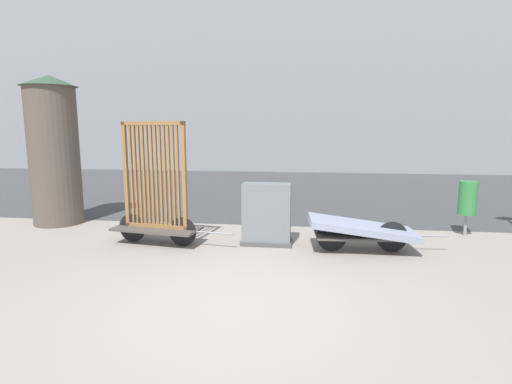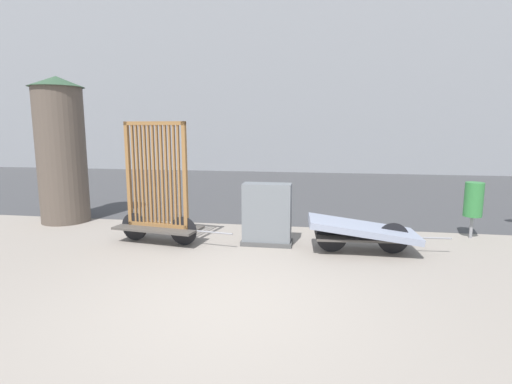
% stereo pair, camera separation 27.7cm
% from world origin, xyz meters
% --- Properties ---
extents(ground_plane, '(60.00, 60.00, 0.00)m').
position_xyz_m(ground_plane, '(0.00, 0.00, 0.00)').
color(ground_plane, gray).
extents(road_strip, '(56.00, 10.89, 0.01)m').
position_xyz_m(road_strip, '(0.00, 9.52, 0.00)').
color(road_strip, '#424244').
rests_on(road_strip, ground_plane).
extents(building_facade, '(48.00, 4.00, 12.07)m').
position_xyz_m(building_facade, '(0.00, 16.96, 6.03)').
color(building_facade, gray).
rests_on(building_facade, ground_plane).
extents(bike_cart_with_bedframe, '(2.36, 0.90, 2.29)m').
position_xyz_m(bike_cart_with_bedframe, '(-1.88, 2.41, 0.82)').
color(bike_cart_with_bedframe, '#4C4742').
rests_on(bike_cart_with_bedframe, ground_plane).
extents(bike_cart_with_mattress, '(2.48, 1.00, 0.62)m').
position_xyz_m(bike_cart_with_mattress, '(1.89, 2.41, 0.39)').
color(bike_cart_with_mattress, '#4C4742').
rests_on(bike_cart_with_mattress, ground_plane).
extents(utility_cabinet, '(0.95, 0.44, 1.16)m').
position_xyz_m(utility_cabinet, '(0.17, 2.63, 0.54)').
color(utility_cabinet, '#4C4C4C').
rests_on(utility_cabinet, ground_plane).
extents(trash_bin, '(0.35, 0.35, 1.12)m').
position_xyz_m(trash_bin, '(4.12, 3.72, 0.77)').
color(trash_bin, gray).
rests_on(trash_bin, ground_plane).
extents(advertising_column, '(1.20, 1.20, 3.31)m').
position_xyz_m(advertising_column, '(-4.74, 3.72, 1.68)').
color(advertising_column, brown).
rests_on(advertising_column, ground_plane).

